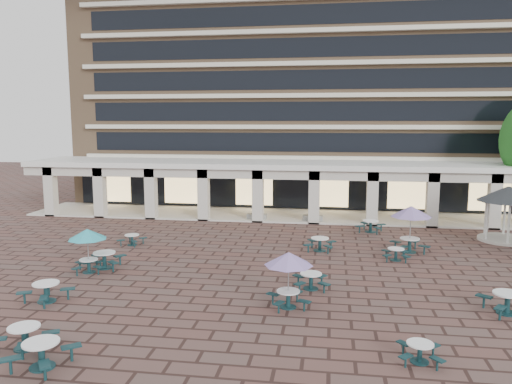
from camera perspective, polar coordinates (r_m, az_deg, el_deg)
ground at (r=25.83m, az=0.90°, el=-9.01°), size 120.00×120.00×0.00m
apartment_building at (r=50.28m, az=4.90°, el=13.82°), size 40.00×15.50×25.20m
retail_arcade at (r=39.67m, az=3.75°, el=1.45°), size 42.00×6.60×4.40m
picnic_table_0 at (r=19.10m, az=-24.95°, el=-14.63°), size 2.10×2.10×0.79m
picnic_table_1 at (r=17.57m, az=-23.32°, el=-16.45°), size 2.08×2.08×0.85m
picnic_table_2 at (r=23.21m, az=6.30°, el=-9.91°), size 1.81×1.81×0.75m
picnic_table_3 at (r=17.42m, az=18.23°, el=-16.84°), size 1.50×1.50×0.64m
picnic_table_4 at (r=26.48m, az=-18.71°, el=-4.77°), size 1.94×1.94×2.23m
picnic_table_5 at (r=23.30m, az=-22.86°, el=-10.32°), size 2.23×2.23×0.83m
picnic_table_6 at (r=20.48m, az=3.74°, el=-7.87°), size 2.01×2.01×2.33m
picnic_table_7 at (r=22.62m, az=26.80°, el=-11.08°), size 2.17×2.17×0.86m
picnic_table_8 at (r=27.31m, az=-16.93°, el=-7.30°), size 2.11×2.11×0.86m
picnic_table_9 at (r=29.78m, az=7.31°, el=-5.80°), size 1.96×1.96×0.79m
picnic_table_10 at (r=28.65m, az=15.69°, el=-6.75°), size 1.57×1.57×0.68m
picnic_table_11 at (r=30.21m, az=17.29°, el=-2.34°), size 2.36×2.36×2.72m
picnic_table_12 at (r=31.83m, az=-13.99°, el=-5.21°), size 1.66×1.66×0.66m
picnic_table_13 at (r=35.31m, az=12.96°, el=-3.71°), size 2.19×2.19×0.82m
gazebo at (r=35.40m, az=26.84°, el=-0.84°), size 3.75×3.75×3.49m
planter_left at (r=38.43m, az=0.09°, el=-2.48°), size 1.50×0.75×1.28m
planter_right at (r=38.06m, az=6.50°, el=-2.71°), size 1.50×0.72×1.23m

